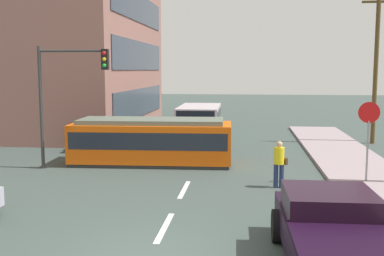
# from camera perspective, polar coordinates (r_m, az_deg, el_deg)

# --- Properties ---
(ground_plane) EXTENTS (120.00, 120.00, 0.00)m
(ground_plane) POSITION_cam_1_polar(r_m,az_deg,el_deg) (20.41, 0.53, -4.68)
(ground_plane) COLOR #3C4A45
(lane_stripe_1) EXTENTS (0.16, 2.40, 0.01)m
(lane_stripe_1) POSITION_cam_1_polar(r_m,az_deg,el_deg) (12.75, -3.35, -11.95)
(lane_stripe_1) COLOR silver
(lane_stripe_1) RESTS_ON ground
(lane_stripe_2) EXTENTS (0.16, 2.40, 0.01)m
(lane_stripe_2) POSITION_cam_1_polar(r_m,az_deg,el_deg) (16.54, -0.95, -7.47)
(lane_stripe_2) COLOR silver
(lane_stripe_2) RESTS_ON ground
(lane_stripe_3) EXTENTS (0.16, 2.40, 0.01)m
(lane_stripe_3) POSITION_cam_1_polar(r_m,az_deg,el_deg) (26.69, 1.98, -1.87)
(lane_stripe_3) COLOR silver
(lane_stripe_3) RESTS_ON ground
(lane_stripe_4) EXTENTS (0.16, 2.40, 0.01)m
(lane_stripe_4) POSITION_cam_1_polar(r_m,az_deg,el_deg) (32.62, 2.83, -0.24)
(lane_stripe_4) COLOR silver
(lane_stripe_4) RESTS_ON ground
(streetcar_tram) EXTENTS (7.12, 2.81, 2.01)m
(streetcar_tram) POSITION_cam_1_polar(r_m,az_deg,el_deg) (20.94, -4.92, -1.52)
(streetcar_tram) COLOR #E5560C
(streetcar_tram) RESTS_ON ground
(city_bus) EXTENTS (2.60, 5.55, 1.87)m
(city_bus) POSITION_cam_1_polar(r_m,az_deg,el_deg) (29.96, 0.90, 1.17)
(city_bus) COLOR #BCAEB3
(city_bus) RESTS_ON ground
(pedestrian_crossing) EXTENTS (0.49, 0.36, 1.67)m
(pedestrian_crossing) POSITION_cam_1_polar(r_m,az_deg,el_deg) (16.89, 10.55, -4.02)
(pedestrian_crossing) COLOR navy
(pedestrian_crossing) RESTS_ON ground
(pickup_truck_parked) EXTENTS (2.37, 5.05, 1.55)m
(pickup_truck_parked) POSITION_cam_1_polar(r_m,az_deg,el_deg) (10.47, 16.74, -11.98)
(pickup_truck_parked) COLOR black
(pickup_truck_parked) RESTS_ON ground
(parked_sedan_mid) EXTENTS (2.11, 4.13, 1.19)m
(parked_sedan_mid) POSITION_cam_1_polar(r_m,az_deg,el_deg) (25.72, -11.19, -0.96)
(parked_sedan_mid) COLOR black
(parked_sedan_mid) RESTS_ON ground
(stop_sign) EXTENTS (0.76, 0.07, 2.88)m
(stop_sign) POSITION_cam_1_polar(r_m,az_deg,el_deg) (18.02, 20.65, 0.36)
(stop_sign) COLOR gray
(stop_sign) RESTS_ON sidewalk_curb_right
(traffic_light_mast) EXTENTS (3.02, 0.33, 5.13)m
(traffic_light_mast) POSITION_cam_1_polar(r_m,az_deg,el_deg) (20.14, -14.91, 5.26)
(traffic_light_mast) COLOR #333333
(traffic_light_mast) RESTS_ON ground
(utility_pole_mid) EXTENTS (1.80, 0.24, 8.47)m
(utility_pole_mid) POSITION_cam_1_polar(r_m,az_deg,el_deg) (28.31, 21.43, 7.12)
(utility_pole_mid) COLOR #513D1E
(utility_pole_mid) RESTS_ON ground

